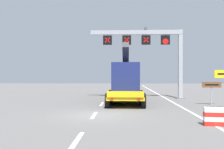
{
  "coord_description": "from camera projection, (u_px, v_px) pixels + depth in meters",
  "views": [
    {
      "loc": [
        1.63,
        -15.89,
        2.53
      ],
      "look_at": [
        0.61,
        10.12,
        2.51
      ],
      "focal_mm": 41.61,
      "sensor_mm": 36.0,
      "label": 1
    }
  ],
  "objects": [
    {
      "name": "edge_line_right",
      "position": [
        165.0,
        98.0,
        27.69
      ],
      "size": [
        0.2,
        63.0,
        0.01
      ],
      "primitive_type": "cube",
      "color": "silver",
      "rests_on": "ground"
    },
    {
      "name": "overhead_lane_gantry",
      "position": [
        150.0,
        44.0,
        27.09
      ],
      "size": [
        9.8,
        0.9,
        7.46
      ],
      "color": "#9EA0A5",
      "rests_on": "ground"
    },
    {
      "name": "heavy_haul_truck_yellow",
      "position": [
        126.0,
        80.0,
        26.7
      ],
      "size": [
        3.23,
        14.1,
        5.3
      ],
      "color": "yellow",
      "rests_on": "ground"
    },
    {
      "name": "ground",
      "position": [
        96.0,
        115.0,
        15.94
      ],
      "size": [
        112.0,
        112.0,
        0.0
      ],
      "primitive_type": "plane",
      "color": "slate"
    },
    {
      "name": "crash_barrier_striped",
      "position": [
        214.0,
        116.0,
        12.79
      ],
      "size": [
        1.06,
        0.63,
        0.9
      ],
      "color": "red",
      "rests_on": "ground"
    },
    {
      "name": "lane_markings",
      "position": [
        111.0,
        91.0,
        40.09
      ],
      "size": [
        0.2,
        62.92,
        0.01
      ],
      "color": "silver",
      "rests_on": "ground"
    },
    {
      "name": "tourist_info_sign_brown",
      "position": [
        212.0,
        87.0,
        21.38
      ],
      "size": [
        1.56,
        0.15,
        1.91
      ],
      "color": "#9EA0A5",
      "rests_on": "ground"
    }
  ]
}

